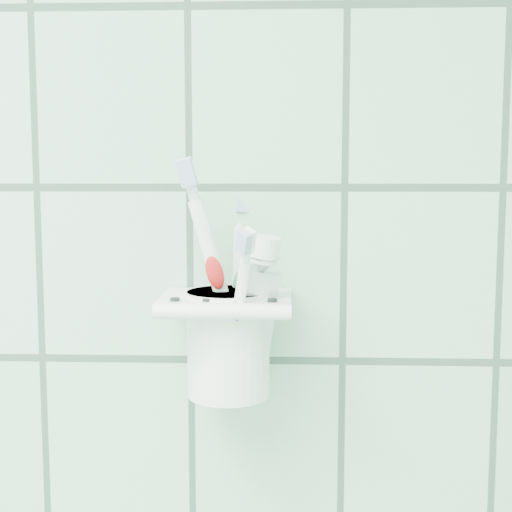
{
  "coord_description": "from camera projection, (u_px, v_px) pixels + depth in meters",
  "views": [
    {
      "loc": [
        0.71,
        0.49,
        1.44
      ],
      "look_at": [
        0.69,
        1.1,
        1.37
      ],
      "focal_mm": 50.0,
      "sensor_mm": 36.0,
      "label": 1
    }
  ],
  "objects": [
    {
      "name": "toothpaste_tube",
      "position": [
        243.0,
        301.0,
        0.66
      ],
      "size": [
        0.06,
        0.03,
        0.16
      ],
      "rotation": [
        0.08,
        0.15,
        -0.02
      ],
      "color": "silver",
      "rests_on": "cup"
    },
    {
      "name": "toothbrush_pink",
      "position": [
        247.0,
        269.0,
        0.68
      ],
      "size": [
        0.06,
        0.02,
        0.22
      ],
      "rotation": [
        0.05,
        -0.26,
        0.01
      ],
      "color": "white",
      "rests_on": "cup"
    },
    {
      "name": "toothbrush_blue",
      "position": [
        236.0,
        287.0,
        0.68
      ],
      "size": [
        0.02,
        0.06,
        0.19
      ],
      "rotation": [
        -0.27,
        0.1,
        0.31
      ],
      "color": "white",
      "rests_on": "cup"
    },
    {
      "name": "holder_bracket",
      "position": [
        227.0,
        304.0,
        0.67
      ],
      "size": [
        0.12,
        0.1,
        0.04
      ],
      "color": "white",
      "rests_on": "wall_back"
    },
    {
      "name": "cup",
      "position": [
        228.0,
        339.0,
        0.68
      ],
      "size": [
        0.09,
        0.09,
        0.1
      ],
      "color": "white",
      "rests_on": "holder_bracket"
    },
    {
      "name": "toothbrush_orange",
      "position": [
        227.0,
        293.0,
        0.68
      ],
      "size": [
        0.04,
        0.08,
        0.17
      ],
      "rotation": [
        0.28,
        0.42,
        -0.66
      ],
      "color": "white",
      "rests_on": "cup"
    }
  ]
}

